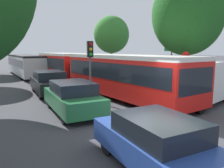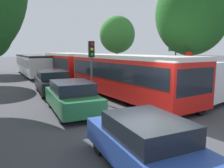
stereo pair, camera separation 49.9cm
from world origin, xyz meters
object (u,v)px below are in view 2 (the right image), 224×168
at_px(articulated_bus, 96,69).
at_px(no_entry_sign, 188,67).
at_px(queued_car_green, 72,97).
at_px(queued_car_blue, 146,144).
at_px(traffic_light, 92,57).
at_px(tree_right_near, 191,16).
at_px(city_bus_rear, 33,64).
at_px(direction_sign_post, 175,55).
at_px(tree_right_mid, 117,35).
at_px(white_van, 204,82).
at_px(queued_car_black, 52,82).

distance_m(articulated_bus, no_entry_sign, 6.55).
height_order(articulated_bus, queued_car_green, articulated_bus).
distance_m(queued_car_blue, traffic_light, 7.96).
height_order(queued_car_green, tree_right_near, tree_right_near).
xyz_separation_m(city_bus_rear, direction_sign_post, (8.21, -14.41, 1.19)).
bearing_deg(tree_right_mid, queued_car_green, -125.30).
bearing_deg(tree_right_near, queued_car_green, -170.51).
bearing_deg(traffic_light, queued_car_green, -33.43).
bearing_deg(traffic_light, articulated_bus, 162.85).
height_order(articulated_bus, city_bus_rear, articulated_bus).
bearing_deg(queued_car_blue, white_van, -56.84).
relative_size(tree_right_near, tree_right_mid, 1.20).
bearing_deg(city_bus_rear, white_van, -163.78).
xyz_separation_m(white_van, tree_right_near, (2.00, 3.12, 3.93)).
bearing_deg(articulated_bus, queued_car_black, -90.31).
bearing_deg(queued_car_blue, articulated_bus, -14.72).
bearing_deg(traffic_light, no_entry_sign, 82.18).
bearing_deg(queued_car_blue, queued_car_black, 2.03).
xyz_separation_m(queued_car_black, direction_sign_post, (8.36, -2.54, 1.77)).
bearing_deg(articulated_bus, tree_right_mid, 136.67).
relative_size(queued_car_blue, tree_right_near, 0.49).
distance_m(queued_car_black, tree_right_near, 10.30).
bearing_deg(no_entry_sign, white_van, -21.26).
relative_size(white_van, traffic_light, 1.57).
height_order(queued_car_blue, queued_car_green, queued_car_green).
bearing_deg(articulated_bus, tree_right_near, 47.35).
distance_m(no_entry_sign, tree_right_mid, 12.85).
distance_m(articulated_bus, white_van, 7.79).
bearing_deg(articulated_bus, white_van, 18.98).
bearing_deg(tree_right_near, queued_car_blue, -140.02).
xyz_separation_m(city_bus_rear, tree_right_mid, (8.75, -4.23, 3.27)).
relative_size(city_bus_rear, traffic_light, 3.25).
distance_m(queued_car_black, direction_sign_post, 8.92).
xyz_separation_m(queued_car_blue, white_van, (6.51, 4.01, 0.56)).
height_order(no_entry_sign, tree_right_mid, tree_right_mid).
relative_size(articulated_bus, city_bus_rear, 1.61).
height_order(queued_car_black, traffic_light, traffic_light).
relative_size(queued_car_green, queued_car_black, 0.96).
height_order(tree_right_near, tree_right_mid, tree_right_near).
height_order(city_bus_rear, tree_right_near, tree_right_near).
bearing_deg(no_entry_sign, queued_car_blue, -50.81).
relative_size(white_van, tree_right_near, 0.66).
xyz_separation_m(traffic_light, direction_sign_post, (6.72, 0.60, 0.05)).
distance_m(queued_car_blue, direction_sign_post, 11.79).
bearing_deg(queued_car_black, direction_sign_post, -105.38).
distance_m(direction_sign_post, tree_right_near, 2.83).
bearing_deg(queued_car_green, traffic_light, -40.56).
xyz_separation_m(articulated_bus, traffic_light, (-1.68, -3.47, 0.99)).
bearing_deg(tree_right_mid, tree_right_near, -91.51).
relative_size(articulated_bus, tree_right_mid, 2.65).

